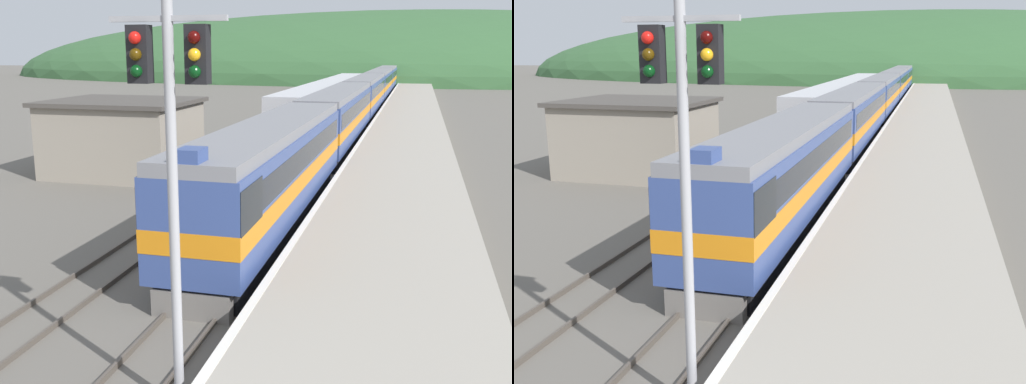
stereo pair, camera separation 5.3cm
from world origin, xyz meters
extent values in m
cube|color=#4C443D|center=(-0.72, 70.00, 0.08)|extent=(0.08, 180.00, 0.16)
cube|color=#4C443D|center=(0.72, 70.00, 0.08)|extent=(0.08, 180.00, 0.16)
cube|color=#4C443D|center=(-4.69, 70.00, 0.08)|extent=(0.08, 180.00, 0.16)
cube|color=#4C443D|center=(-3.25, 70.00, 0.08)|extent=(0.08, 180.00, 0.16)
cube|color=#9E9689|center=(4.86, 50.00, 0.48)|extent=(6.18, 140.00, 0.96)
cube|color=silver|center=(1.89, 50.00, 0.96)|extent=(0.24, 140.00, 0.01)
ellipsoid|color=#335B33|center=(0.00, 164.97, 0.00)|extent=(224.18, 100.88, 34.50)
cube|color=gray|center=(-10.87, 27.87, 2.04)|extent=(7.58, 6.58, 4.08)
cube|color=#47423D|center=(-10.87, 27.87, 4.20)|extent=(8.08, 7.08, 0.24)
cube|color=black|center=(0.00, 19.76, 0.42)|extent=(2.34, 17.89, 0.85)
cube|color=#334784|center=(0.00, 19.76, 2.36)|extent=(2.86, 19.03, 3.02)
cube|color=orange|center=(0.00, 19.76, 2.12)|extent=(2.89, 19.05, 0.66)
cube|color=black|center=(0.00, 19.76, 3.02)|extent=(2.88, 17.89, 0.90)
cube|color=slate|center=(0.00, 19.76, 4.07)|extent=(2.69, 19.03, 0.40)
cube|color=black|center=(0.00, 11.38, 3.02)|extent=(2.90, 2.20, 1.21)
cube|color=#334784|center=(0.00, 10.70, 4.45)|extent=(0.64, 0.80, 0.36)
cube|color=slate|center=(0.00, 10.45, 0.38)|extent=(2.23, 0.40, 0.77)
cube|color=black|center=(0.00, 41.14, 0.42)|extent=(2.34, 20.61, 0.85)
cube|color=#334784|center=(0.00, 41.14, 2.36)|extent=(2.86, 21.92, 3.02)
cube|color=orange|center=(0.00, 41.14, 2.12)|extent=(2.89, 21.94, 0.66)
cube|color=black|center=(0.00, 41.14, 3.02)|extent=(2.88, 20.61, 0.90)
cube|color=slate|center=(0.00, 41.14, 4.07)|extent=(2.69, 21.92, 0.40)
cube|color=black|center=(0.00, 63.96, 0.42)|extent=(2.34, 20.61, 0.85)
cube|color=#334784|center=(0.00, 63.96, 2.36)|extent=(2.86, 21.92, 3.02)
cube|color=orange|center=(0.00, 63.96, 2.12)|extent=(2.89, 21.94, 0.66)
cube|color=black|center=(0.00, 63.96, 3.02)|extent=(2.88, 20.61, 0.90)
cube|color=slate|center=(0.00, 63.96, 4.07)|extent=(2.69, 21.92, 0.40)
cube|color=black|center=(0.00, 86.78, 0.42)|extent=(2.34, 20.61, 0.85)
cube|color=#334784|center=(0.00, 86.78, 2.36)|extent=(2.86, 21.92, 3.02)
cube|color=orange|center=(0.00, 86.78, 2.12)|extent=(2.89, 21.94, 0.66)
cube|color=black|center=(0.00, 86.78, 3.02)|extent=(2.88, 20.61, 0.90)
cube|color=slate|center=(0.00, 86.78, 4.07)|extent=(2.69, 21.92, 0.40)
cube|color=black|center=(0.00, 109.60, 0.42)|extent=(2.34, 20.61, 0.85)
cube|color=#334784|center=(0.00, 109.60, 2.36)|extent=(2.86, 21.92, 3.02)
cube|color=orange|center=(0.00, 109.60, 2.12)|extent=(2.89, 21.94, 0.66)
cube|color=black|center=(0.00, 109.60, 3.02)|extent=(2.88, 20.61, 0.90)
cube|color=slate|center=(0.00, 109.60, 4.07)|extent=(2.69, 21.92, 0.40)
cube|color=black|center=(-3.97, 62.79, 0.40)|extent=(2.46, 45.73, 0.80)
cube|color=#BCBCC1|center=(-3.97, 62.79, 2.29)|extent=(2.90, 47.64, 2.98)
cylinder|color=#9E9EA3|center=(1.28, 6.41, 4.26)|extent=(0.20, 0.20, 8.52)
cube|color=#9E9EA3|center=(1.28, 6.41, 7.62)|extent=(2.20, 0.10, 0.10)
cube|color=black|center=(0.73, 6.41, 7.01)|extent=(0.40, 0.28, 1.02)
sphere|color=red|center=(0.73, 6.24, 7.30)|extent=(0.22, 0.22, 0.22)
sphere|color=#412C05|center=(0.73, 6.24, 7.01)|extent=(0.22, 0.22, 0.22)
sphere|color=black|center=(0.73, 6.24, 6.73)|extent=(0.22, 0.22, 0.22)
cube|color=black|center=(1.83, 6.41, 7.01)|extent=(0.40, 0.28, 1.02)
sphere|color=#3C0504|center=(1.83, 6.24, 7.30)|extent=(0.22, 0.22, 0.22)
sphere|color=orange|center=(1.83, 6.24, 7.01)|extent=(0.22, 0.22, 0.22)
sphere|color=black|center=(1.83, 6.24, 6.73)|extent=(0.22, 0.22, 0.22)
camera|label=1|loc=(5.57, -3.62, 7.09)|focal=42.00mm
camera|label=2|loc=(5.62, -3.61, 7.09)|focal=42.00mm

